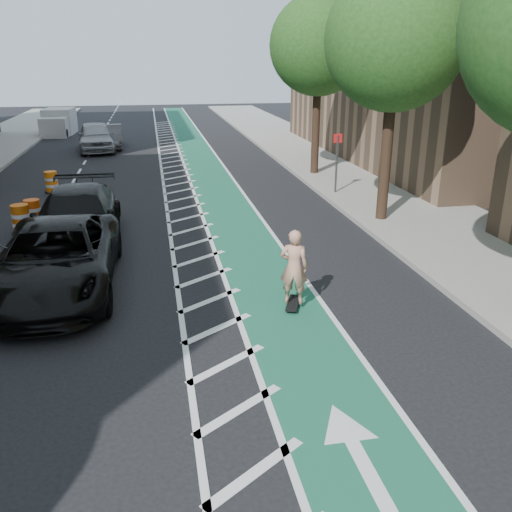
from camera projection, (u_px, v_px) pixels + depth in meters
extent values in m
plane|color=black|center=(143.00, 373.00, 9.61)|extent=(120.00, 120.00, 0.00)
cube|color=#185742|center=(230.00, 214.00, 19.36)|extent=(2.00, 90.00, 0.01)
cube|color=silver|center=(188.00, 216.00, 19.09)|extent=(1.40, 90.00, 0.01)
cube|color=gray|center=(400.00, 204.00, 20.47)|extent=(5.00, 90.00, 0.15)
cube|color=gray|center=(338.00, 207.00, 20.04)|extent=(0.12, 90.00, 0.16)
cylinder|color=#382619|center=(387.00, 158.00, 17.62)|extent=(0.36, 0.36, 4.40)
sphere|color=#1D4818|center=(396.00, 39.00, 16.38)|extent=(4.20, 4.20, 4.20)
cylinder|color=#382619|center=(316.00, 129.00, 25.00)|extent=(0.36, 0.36, 4.40)
sphere|color=#1D4818|center=(319.00, 45.00, 23.76)|extent=(4.20, 4.20, 4.20)
cylinder|color=#4C4C4C|center=(336.00, 166.00, 21.60)|extent=(0.08, 0.08, 2.40)
cube|color=red|center=(338.00, 138.00, 21.22)|extent=(0.35, 0.02, 0.35)
cube|color=black|center=(293.00, 303.00, 12.12)|extent=(0.54, 0.90, 0.03)
cylinder|color=black|center=(291.00, 300.00, 12.42)|extent=(0.06, 0.07, 0.07)
cylinder|color=black|center=(298.00, 301.00, 12.39)|extent=(0.06, 0.07, 0.07)
cylinder|color=black|center=(287.00, 311.00, 11.89)|extent=(0.06, 0.07, 0.07)
cylinder|color=black|center=(295.00, 312.00, 11.86)|extent=(0.06, 0.07, 0.07)
imported|color=tan|center=(294.00, 267.00, 11.82)|extent=(0.73, 0.60, 1.70)
imported|color=black|center=(56.00, 258.00, 12.77)|extent=(2.75, 5.87, 1.63)
imported|color=black|center=(76.00, 218.00, 15.91)|extent=(2.37, 5.72, 1.65)
imported|color=#9E9DA2|center=(96.00, 137.00, 32.37)|extent=(2.56, 5.19, 1.70)
imported|color=#4F4E53|center=(110.00, 137.00, 33.54)|extent=(1.64, 4.26, 1.39)
cube|color=silver|center=(60.00, 121.00, 39.88)|extent=(2.13, 2.98, 1.80)
cube|color=silver|center=(54.00, 128.00, 37.95)|extent=(1.87, 1.53, 1.35)
cylinder|color=black|center=(42.00, 134.00, 37.63)|extent=(0.26, 0.64, 0.63)
cylinder|color=black|center=(66.00, 133.00, 37.84)|extent=(0.26, 0.64, 0.63)
cylinder|color=black|center=(52.00, 128.00, 40.65)|extent=(0.26, 0.64, 0.63)
cylinder|color=black|center=(74.00, 128.00, 40.86)|extent=(0.26, 0.64, 0.63)
cylinder|color=#DF5F0B|center=(21.00, 219.00, 17.08)|extent=(0.54, 0.54, 0.94)
cylinder|color=silver|center=(22.00, 224.00, 17.14)|extent=(0.56, 0.56, 0.13)
cylinder|color=silver|center=(20.00, 215.00, 17.03)|extent=(0.56, 0.56, 0.13)
cylinder|color=black|center=(23.00, 233.00, 17.24)|extent=(0.69, 0.69, 0.04)
cylinder|color=#DA4D0B|center=(33.00, 213.00, 17.89)|extent=(0.51, 0.51, 0.89)
cylinder|color=silver|center=(34.00, 217.00, 17.94)|extent=(0.52, 0.52, 0.12)
cylinder|color=silver|center=(32.00, 209.00, 17.84)|extent=(0.52, 0.52, 0.12)
cylinder|color=black|center=(35.00, 225.00, 18.03)|extent=(0.65, 0.65, 0.04)
cylinder|color=orange|center=(51.00, 182.00, 22.43)|extent=(0.50, 0.50, 0.87)
cylinder|color=silver|center=(52.00, 185.00, 22.48)|extent=(0.51, 0.51, 0.12)
cylinder|color=silver|center=(51.00, 179.00, 22.39)|extent=(0.51, 0.51, 0.12)
cylinder|color=black|center=(53.00, 192.00, 22.58)|extent=(0.64, 0.64, 0.04)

